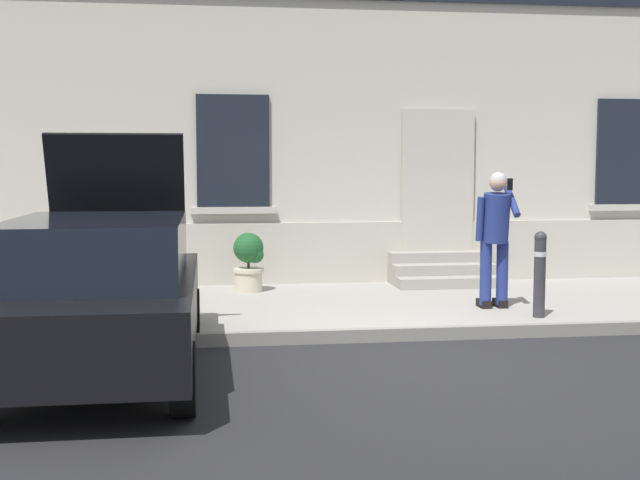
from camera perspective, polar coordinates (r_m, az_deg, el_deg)
ground_plane at (r=8.48m, az=5.28°, el=-8.36°), size 80.00×80.00×0.00m
sidewalk at (r=11.15m, az=2.02°, el=-4.66°), size 24.00×3.60×0.15m
curb_edge at (r=9.36m, az=3.98°, el=-6.59°), size 24.00×0.12×0.15m
building_facade at (r=13.56m, az=0.25°, el=12.60°), size 24.00×1.52×7.50m
entrance_stoop at (r=12.87m, az=8.47°, el=-2.20°), size 1.60×0.96×0.48m
hatchback_car_black at (r=7.99m, az=-14.96°, el=-3.52°), size 1.80×4.07×2.34m
bollard_near_person at (r=10.26m, az=15.00°, el=-2.10°), size 0.15×0.15×1.04m
person_on_phone at (r=10.72m, az=12.08°, el=0.63°), size 0.51×0.48×1.75m
planter_terracotta at (r=12.27m, az=-14.46°, el=-1.42°), size 0.44×0.44×0.86m
planter_cream at (r=11.98m, az=-4.94°, el=-1.42°), size 0.44×0.44×0.86m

